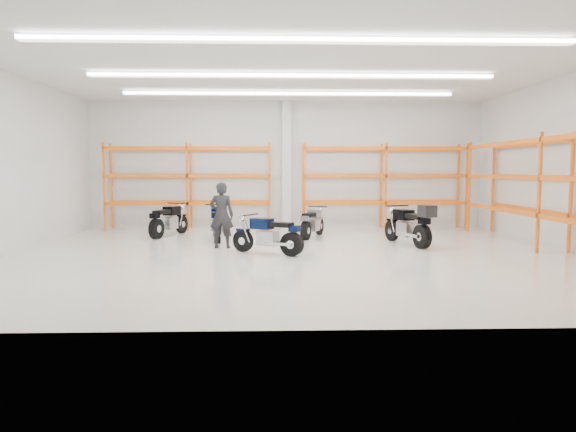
{
  "coord_description": "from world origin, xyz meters",
  "views": [
    {
      "loc": [
        -0.49,
        -12.44,
        2.06
      ],
      "look_at": [
        -0.11,
        0.5,
        0.9
      ],
      "focal_mm": 32.0,
      "sensor_mm": 36.0,
      "label": 1
    }
  ],
  "objects_px": {
    "motorcycle_back_b": "(217,224)",
    "motorcycle_main": "(270,236)",
    "standing_man": "(222,215)",
    "structural_column": "(287,165)",
    "motorcycle_back_a": "(168,221)",
    "motorcycle_back_d": "(410,225)",
    "motorcycle_back_c": "(312,223)"
  },
  "relations": [
    {
      "from": "motorcycle_back_c",
      "to": "motorcycle_back_d",
      "type": "xyz_separation_m",
      "value": [
        2.56,
        -1.76,
        0.12
      ]
    },
    {
      "from": "motorcycle_back_c",
      "to": "motorcycle_main",
      "type": "bearing_deg",
      "value": -112.27
    },
    {
      "from": "motorcycle_back_c",
      "to": "motorcycle_back_d",
      "type": "distance_m",
      "value": 3.11
    },
    {
      "from": "motorcycle_back_a",
      "to": "motorcycle_back_d",
      "type": "distance_m",
      "value": 7.38
    },
    {
      "from": "motorcycle_main",
      "to": "motorcycle_back_c",
      "type": "distance_m",
      "value": 3.35
    },
    {
      "from": "motorcycle_back_b",
      "to": "standing_man",
      "type": "height_order",
      "value": "standing_man"
    },
    {
      "from": "standing_man",
      "to": "structural_column",
      "type": "bearing_deg",
      "value": -107.04
    },
    {
      "from": "motorcycle_back_d",
      "to": "standing_man",
      "type": "bearing_deg",
      "value": -177.13
    },
    {
      "from": "motorcycle_back_a",
      "to": "motorcycle_back_c",
      "type": "xyz_separation_m",
      "value": [
        4.48,
        -0.44,
        -0.04
      ]
    },
    {
      "from": "motorcycle_back_a",
      "to": "motorcycle_back_d",
      "type": "height_order",
      "value": "motorcycle_back_d"
    },
    {
      "from": "motorcycle_back_b",
      "to": "motorcycle_back_c",
      "type": "distance_m",
      "value": 2.89
    },
    {
      "from": "motorcycle_main",
      "to": "standing_man",
      "type": "distance_m",
      "value": 1.74
    },
    {
      "from": "motorcycle_back_b",
      "to": "motorcycle_back_d",
      "type": "xyz_separation_m",
      "value": [
        5.41,
        -1.29,
        0.07
      ]
    },
    {
      "from": "motorcycle_back_d",
      "to": "standing_man",
      "type": "relative_size",
      "value": 1.27
    },
    {
      "from": "structural_column",
      "to": "motorcycle_back_d",
      "type": "bearing_deg",
      "value": -53.59
    },
    {
      "from": "motorcycle_back_c",
      "to": "structural_column",
      "type": "height_order",
      "value": "structural_column"
    },
    {
      "from": "motorcycle_back_a",
      "to": "structural_column",
      "type": "bearing_deg",
      "value": 30.53
    },
    {
      "from": "motorcycle_back_d",
      "to": "standing_man",
      "type": "distance_m",
      "value": 5.14
    },
    {
      "from": "motorcycle_back_c",
      "to": "standing_man",
      "type": "relative_size",
      "value": 1.04
    },
    {
      "from": "motorcycle_back_a",
      "to": "standing_man",
      "type": "relative_size",
      "value": 1.14
    },
    {
      "from": "motorcycle_main",
      "to": "motorcycle_back_d",
      "type": "height_order",
      "value": "motorcycle_back_d"
    },
    {
      "from": "motorcycle_back_c",
      "to": "motorcycle_back_b",
      "type": "bearing_deg",
      "value": -170.51
    },
    {
      "from": "motorcycle_back_b",
      "to": "motorcycle_main",
      "type": "bearing_deg",
      "value": -58.94
    },
    {
      "from": "motorcycle_back_b",
      "to": "standing_man",
      "type": "relative_size",
      "value": 1.2
    },
    {
      "from": "motorcycle_back_d",
      "to": "motorcycle_back_b",
      "type": "bearing_deg",
      "value": 166.64
    },
    {
      "from": "motorcycle_main",
      "to": "motorcycle_back_c",
      "type": "relative_size",
      "value": 0.98
    },
    {
      "from": "motorcycle_back_c",
      "to": "motorcycle_back_d",
      "type": "relative_size",
      "value": 0.82
    },
    {
      "from": "motorcycle_back_a",
      "to": "structural_column",
      "type": "height_order",
      "value": "structural_column"
    },
    {
      "from": "motorcycle_back_b",
      "to": "structural_column",
      "type": "xyz_separation_m",
      "value": [
        2.14,
        3.15,
        1.76
      ]
    },
    {
      "from": "motorcycle_back_d",
      "to": "standing_man",
      "type": "xyz_separation_m",
      "value": [
        -5.12,
        -0.26,
        0.32
      ]
    },
    {
      "from": "motorcycle_back_d",
      "to": "structural_column",
      "type": "distance_m",
      "value": 5.76
    },
    {
      "from": "motorcycle_back_b",
      "to": "motorcycle_back_c",
      "type": "bearing_deg",
      "value": 9.49
    }
  ]
}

